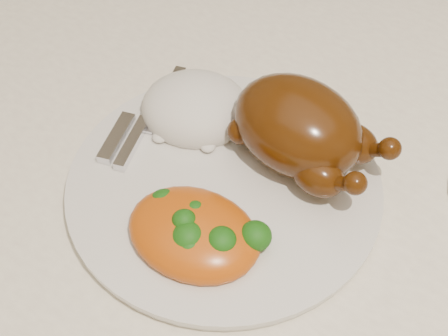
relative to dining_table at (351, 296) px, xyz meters
The scene contains 7 objects.
dining_table is the anchor object (origin of this frame).
tablecloth 0.07m from the dining_table, ahead, with size 1.73×1.03×0.18m.
dinner_plate 0.18m from the dining_table, 167.51° to the right, with size 0.30×0.30×0.01m, color silver.
roast_chicken 0.19m from the dining_table, 160.04° to the left, with size 0.17×0.11×0.09m.
rice_mound 0.25m from the dining_table, behind, with size 0.15×0.14×0.06m.
mac_and_cheese 0.20m from the dining_table, 140.09° to the right, with size 0.14×0.11×0.05m.
cutlery 0.28m from the dining_table, behind, with size 0.06×0.16×0.01m.
Camera 1 is at (0.09, -0.34, 1.25)m, focal length 50.00 mm.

